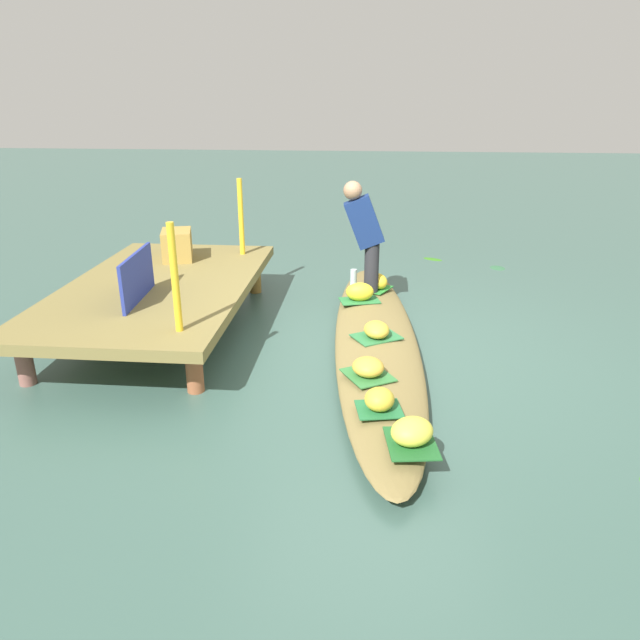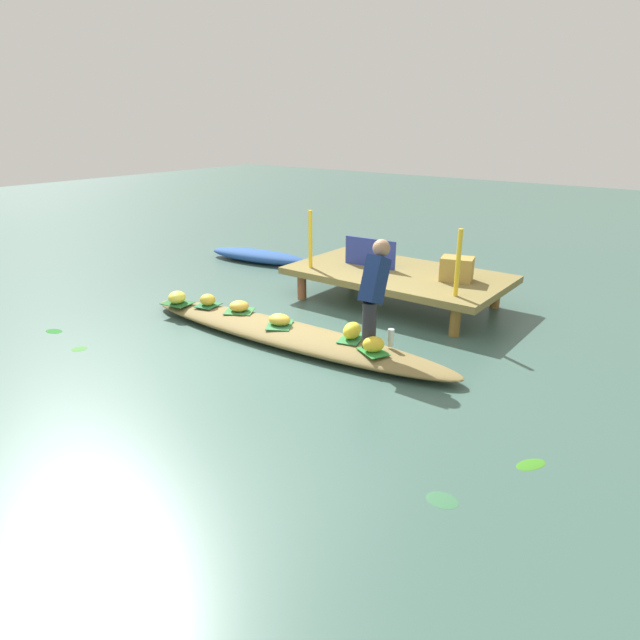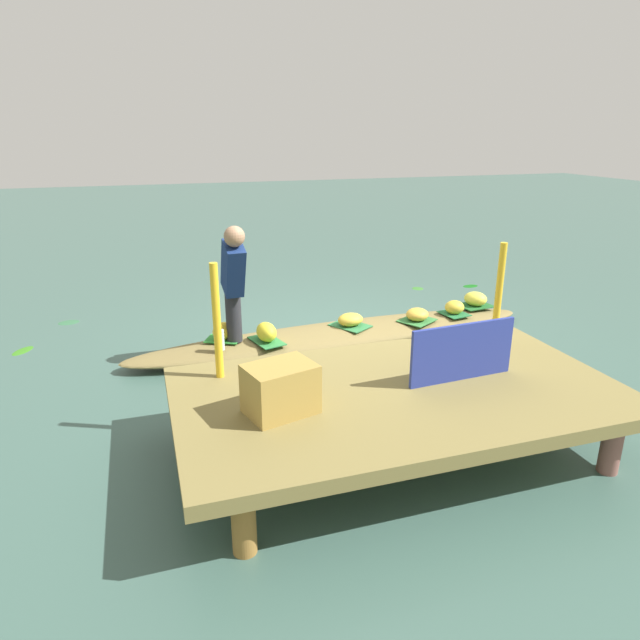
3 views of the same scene
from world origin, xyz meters
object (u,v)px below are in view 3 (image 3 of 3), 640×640
banana_bunch_2 (417,314)px  water_bottle (220,340)px  banana_bunch_3 (455,307)px  vendor_person (233,278)px  banana_bunch_4 (475,299)px  banana_bunch_5 (266,332)px  banana_bunch_1 (223,331)px  produce_crate (280,389)px  market_banner (462,352)px  banana_bunch_0 (350,319)px  vendor_boat (340,335)px

banana_bunch_2 → water_bottle: (2.27, 0.20, 0.03)m
banana_bunch_3 → vendor_person: vendor_person is taller
banana_bunch_3 → banana_bunch_4: banana_bunch_4 is taller
banana_bunch_3 → banana_bunch_5: (2.32, 0.20, 0.02)m
banana_bunch_1 → produce_crate: (-0.05, 2.28, 0.38)m
banana_bunch_2 → vendor_person: 2.18m
banana_bunch_3 → vendor_person: (2.62, 0.17, 0.61)m
banana_bunch_3 → market_banner: size_ratio=0.26×
banana_bunch_0 → banana_bunch_1: bearing=-0.1°
banana_bunch_1 → water_bottle: water_bottle is taller
banana_bunch_4 → banana_bunch_0: bearing=7.2°
vendor_person → water_bottle: vendor_person is taller
banana_bunch_3 → banana_bunch_5: bearing=4.9°
banana_bunch_3 → water_bottle: bearing=5.8°
banana_bunch_2 → banana_bunch_4: 0.99m
banana_bunch_1 → vendor_person: vendor_person is taller
vendor_person → banana_bunch_2: bearing=-177.7°
banana_bunch_1 → banana_bunch_4: bearing=-176.1°
banana_bunch_2 → banana_bunch_4: size_ratio=0.94×
banana_bunch_5 → produce_crate: bearing=80.1°
vendor_boat → banana_bunch_4: banana_bunch_4 is taller
banana_bunch_2 → market_banner: 2.29m
banana_bunch_5 → banana_bunch_4: bearing=-171.6°
vendor_person → water_bottle: 0.63m
vendor_person → water_bottle: bearing=32.6°
banana_bunch_2 → banana_bunch_3: banana_bunch_3 is taller
banana_bunch_5 → banana_bunch_2: bearing=-176.4°
banana_bunch_5 → market_banner: size_ratio=0.35×
vendor_boat → banana_bunch_3: 1.46m
banana_bunch_2 → banana_bunch_3: 0.54m
banana_bunch_2 → produce_crate: 3.10m
vendor_boat → banana_bunch_2: 0.93m
banana_bunch_5 → produce_crate: (0.37, 2.09, 0.37)m
banana_bunch_5 → vendor_person: 0.67m
water_bottle → market_banner: size_ratio=0.24×
vendor_person → market_banner: vendor_person is taller
banana_bunch_4 → vendor_boat: bearing=6.9°
market_banner → produce_crate: market_banner is taller
water_bottle → banana_bunch_3: bearing=-174.2°
vendor_boat → banana_bunch_2: size_ratio=17.59×
banana_bunch_0 → water_bottle: bearing=10.4°
vendor_boat → banana_bunch_3: bearing=177.7°
banana_bunch_2 → produce_crate: (2.15, 2.20, 0.40)m
banana_bunch_0 → produce_crate: size_ratio=0.66×
vendor_person → banana_bunch_1: bearing=-54.6°
vendor_boat → banana_bunch_2: banana_bunch_2 is taller
banana_bunch_1 → water_bottle: 0.28m
vendor_person → produce_crate: size_ratio=2.79×
banana_bunch_5 → produce_crate: produce_crate is taller
produce_crate → banana_bunch_2: bearing=-134.3°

